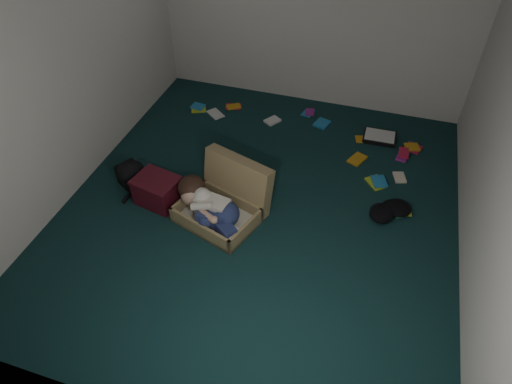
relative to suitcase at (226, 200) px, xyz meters
The scene contains 12 objects.
floor 0.40m from the suitcase, 29.34° to the left, with size 4.50×4.50×0.00m, color #102D2E.
wall_back 2.70m from the suitcase, 82.59° to the left, with size 4.50×4.50×0.00m, color silver.
wall_front 2.38m from the suitcase, 81.34° to the right, with size 4.50×4.50×0.00m, color silver.
wall_left 2.04m from the suitcase, behind, with size 4.50×4.50×0.00m, color silver.
wall_right 2.58m from the suitcase, ahead, with size 4.50×4.50×0.00m, color silver.
suitcase is the anchor object (origin of this frame).
person 0.21m from the suitcase, 123.48° to the right, with size 0.77×0.59×0.35m.
maroon_bin 0.74m from the suitcase, behind, with size 0.51×0.44×0.31m.
backpack 1.13m from the suitcase, behind, with size 0.42×0.34×0.25m, color black, non-canonical shape.
clothing_pile 1.66m from the suitcase, 16.26° to the left, with size 0.43×0.35×0.14m, color black, non-canonical shape.
paper_tray 2.26m from the suitcase, 52.26° to the left, with size 0.41×0.31×0.06m.
book_scatter 1.73m from the suitcase, 63.71° to the left, with size 3.05×1.77×0.02m.
Camera 1 is at (0.99, -3.28, 3.40)m, focal length 32.00 mm.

